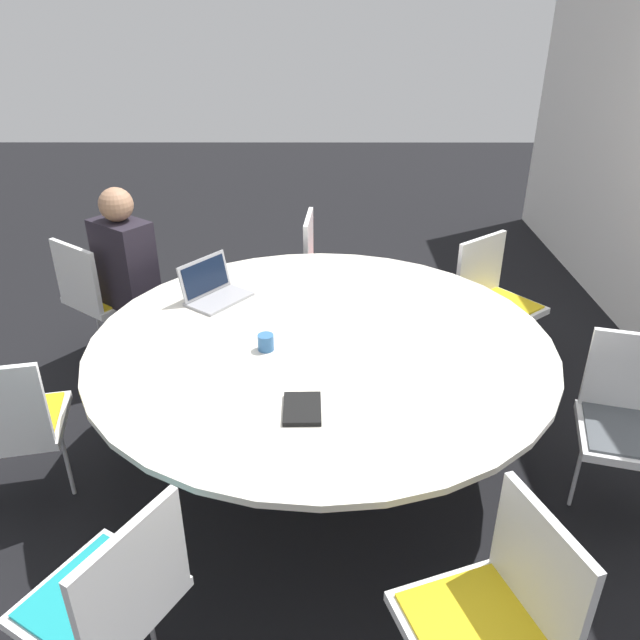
# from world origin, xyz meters

# --- Properties ---
(ground_plane) EXTENTS (16.00, 16.00, 0.00)m
(ground_plane) POSITION_xyz_m (0.00, 0.00, 0.00)
(ground_plane) COLOR black
(conference_table) EXTENTS (2.22, 2.22, 0.74)m
(conference_table) POSITION_xyz_m (0.00, 0.00, 0.65)
(conference_table) COLOR #B7B7BC
(conference_table) RESTS_ON ground_plane
(chair_0) EXTENTS (0.60, 0.60, 0.87)m
(chair_0) POSITION_xyz_m (-1.00, -1.43, 0.52)
(chair_0) COLOR white
(chair_0) RESTS_ON ground_plane
(chair_1) EXTENTS (0.50, 0.52, 0.87)m
(chair_1) POSITION_xyz_m (0.37, -1.39, 0.52)
(chair_1) COLOR white
(chair_1) RESTS_ON ground_plane
(chair_2) EXTENTS (0.59, 0.58, 0.87)m
(chair_2) POSITION_xyz_m (1.28, -0.66, 0.52)
(chair_2) COLOR white
(chair_2) RESTS_ON ground_plane
(chair_3) EXTENTS (0.55, 0.54, 0.87)m
(chair_3) POSITION_xyz_m (1.33, 0.54, 0.52)
(chair_3) COLOR white
(chair_3) RESTS_ON ground_plane
(chair_4) EXTENTS (0.52, 0.54, 0.87)m
(chair_4) POSITION_xyz_m (0.32, 1.40, 0.52)
(chair_4) COLOR white
(chair_4) RESTS_ON ground_plane
(chair_5) EXTENTS (0.60, 0.61, 0.87)m
(chair_5) POSITION_xyz_m (-0.94, 1.09, 0.52)
(chair_5) COLOR white
(chair_5) RESTS_ON ground_plane
(chair_6) EXTENTS (0.47, 0.45, 0.87)m
(chair_6) POSITION_xyz_m (-1.44, 0.04, 0.52)
(chair_6) COLOR white
(chair_6) RESTS_ON ground_plane
(person_0) EXTENTS (0.39, 0.42, 1.22)m
(person_0) POSITION_xyz_m (-0.92, -1.19, 0.72)
(person_0) COLOR #231E28
(person_0) RESTS_ON ground_plane
(laptop) EXTENTS (0.41, 0.39, 0.21)m
(laptop) POSITION_xyz_m (-0.44, -0.58, 0.79)
(laptop) COLOR #99999E
(laptop) RESTS_ON conference_table
(spiral_notebook) EXTENTS (0.21, 0.15, 0.02)m
(spiral_notebook) POSITION_xyz_m (0.59, -0.07, 0.75)
(spiral_notebook) COLOR black
(spiral_notebook) RESTS_ON conference_table
(coffee_cup) EXTENTS (0.08, 0.08, 0.08)m
(coffee_cup) POSITION_xyz_m (0.11, -0.26, 0.78)
(coffee_cup) COLOR #33669E
(coffee_cup) RESTS_ON conference_table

